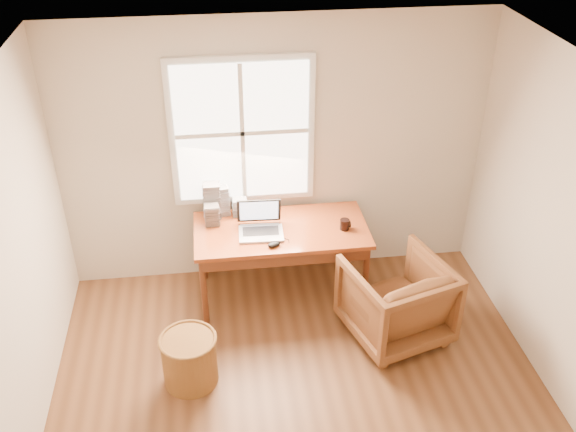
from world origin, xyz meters
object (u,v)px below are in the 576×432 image
at_px(desk, 281,230).
at_px(cd_stack_a, 220,200).
at_px(armchair, 396,300).
at_px(coffee_mug, 345,224).
at_px(wicker_stool, 190,360).
at_px(laptop, 261,221).

bearing_deg(desk, cd_stack_a, 148.27).
relative_size(desk, armchair, 1.92).
distance_m(desk, coffee_mug, 0.59).
xyz_separation_m(desk, wicker_stool, (-0.88, -1.05, -0.51)).
bearing_deg(laptop, desk, 25.95).
distance_m(armchair, laptop, 1.38).
xyz_separation_m(wicker_stool, laptop, (0.69, 0.96, 0.68)).
xyz_separation_m(wicker_stool, cd_stack_a, (0.34, 1.38, 0.68)).
relative_size(wicker_stool, cd_stack_a, 1.47).
xyz_separation_m(desk, cd_stack_a, (-0.54, 0.33, 0.17)).
height_order(laptop, coffee_mug, laptop).
height_order(wicker_stool, coffee_mug, coffee_mug).
bearing_deg(armchair, laptop, -46.13).
relative_size(wicker_stool, laptop, 1.05).
distance_m(desk, wicker_stool, 1.46).
xyz_separation_m(desk, coffee_mug, (0.58, -0.09, 0.07)).
xyz_separation_m(laptop, cd_stack_a, (-0.34, 0.41, 0.00)).
relative_size(desk, cd_stack_a, 5.30).
distance_m(armchair, coffee_mug, 0.83).
bearing_deg(wicker_stool, armchair, 10.69).
bearing_deg(armchair, coffee_mug, -77.60).
bearing_deg(coffee_mug, laptop, -178.82).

